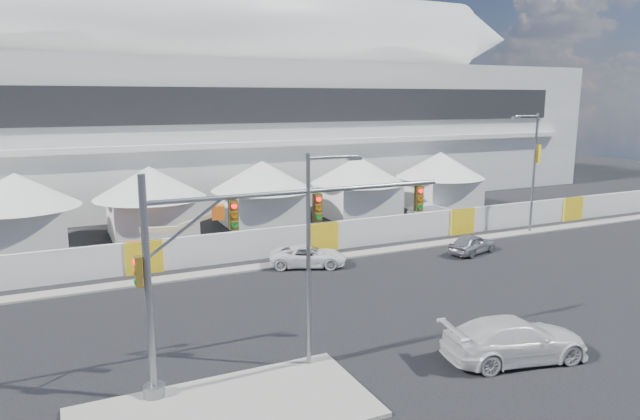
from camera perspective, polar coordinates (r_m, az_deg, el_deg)
name	(u,v)px	position (r m, az deg, el deg)	size (l,w,h in m)	color
ground	(342,347)	(25.01, 2.26, -13.54)	(160.00, 160.00, 0.00)	black
median_island	(225,412)	(20.52, -9.47, -19.34)	(10.00, 5.00, 0.15)	gray
far_curb	(498,236)	(45.89, 17.39, -2.47)	(80.00, 1.20, 0.12)	gray
stadium	(240,107)	(64.58, -8.04, 10.13)	(80.00, 24.80, 21.98)	silver
tent_row	(209,192)	(46.07, -11.07, 1.80)	(53.40, 8.40, 5.40)	silver
hoarding_fence	(323,237)	(39.53, 0.27, -2.70)	(70.00, 0.25, 2.00)	white
scaffold_tower	(528,133)	(79.81, 20.07, 7.25)	(4.40, 4.40, 12.00)	#595B60
sedan_silver	(472,244)	(40.31, 14.97, -3.29)	(3.93, 1.58, 1.34)	#A7A8AC
pickup_curb	(308,256)	(36.00, -1.22, -4.62)	(4.82, 2.22, 1.34)	white
pickup_near	(515,339)	(24.86, 18.90, -12.14)	(5.99, 2.43, 1.74)	silver
lot_car_a	(431,211)	(51.37, 11.04, -0.06)	(4.02, 1.40, 1.32)	silver
traffic_mast	(220,265)	(20.63, -9.98, -5.47)	(12.08, 0.76, 7.86)	slate
streetlight_median	(314,246)	(21.70, -0.64, -3.60)	(2.30, 0.23, 8.30)	gray
streetlight_curb	(532,164)	(47.07, 20.46, 4.29)	(2.76, 0.62, 9.33)	slate
boom_lift	(160,243)	(39.71, -15.67, -3.19)	(6.84, 2.33, 3.37)	orange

